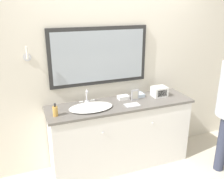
# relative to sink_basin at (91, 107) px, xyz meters

# --- Properties ---
(ground_plane) EXTENTS (14.00, 14.00, 0.00)m
(ground_plane) POSITION_rel_sink_basin_xyz_m (0.40, -0.26, -0.92)
(ground_plane) COLOR beige
(wall_back) EXTENTS (8.00, 0.18, 2.55)m
(wall_back) POSITION_rel_sink_basin_xyz_m (0.40, 0.31, 0.36)
(wall_back) COLOR silver
(wall_back) RESTS_ON ground_plane
(vanity_counter) EXTENTS (1.89, 0.52, 0.91)m
(vanity_counter) POSITION_rel_sink_basin_xyz_m (0.40, 0.02, -0.47)
(vanity_counter) COLOR white
(vanity_counter) RESTS_ON ground_plane
(sink_basin) EXTENTS (0.54, 0.38, 0.18)m
(sink_basin) POSITION_rel_sink_basin_xyz_m (0.00, 0.00, 0.00)
(sink_basin) COLOR white
(sink_basin) RESTS_ON vanity_counter
(soap_bottle) EXTENTS (0.06, 0.06, 0.15)m
(soap_bottle) POSITION_rel_sink_basin_xyz_m (-0.43, -0.06, 0.04)
(soap_bottle) COLOR gold
(soap_bottle) RESTS_ON vanity_counter
(appliance_box) EXTENTS (0.19, 0.16, 0.13)m
(appliance_box) POSITION_rel_sink_basin_xyz_m (0.99, 0.07, 0.05)
(appliance_box) COLOR white
(appliance_box) RESTS_ON vanity_counter
(picture_frame) EXTENTS (0.10, 0.01, 0.15)m
(picture_frame) POSITION_rel_sink_basin_xyz_m (0.61, 0.05, 0.05)
(picture_frame) COLOR #B2B2B7
(picture_frame) RESTS_ON vanity_counter
(hand_towel_near_sink) EXTENTS (0.14, 0.14, 0.04)m
(hand_towel_near_sink) POSITION_rel_sink_basin_xyz_m (0.72, 0.16, 0.00)
(hand_towel_near_sink) COLOR #A8B7C6
(hand_towel_near_sink) RESTS_ON vanity_counter
(hand_towel_far_corner) EXTENTS (0.15, 0.10, 0.05)m
(hand_towel_far_corner) POSITION_rel_sink_basin_xyz_m (0.49, 0.14, 0.00)
(hand_towel_far_corner) COLOR white
(hand_towel_far_corner) RESTS_ON vanity_counter
(metal_tray) EXTENTS (0.19, 0.13, 0.01)m
(metal_tray) POSITION_rel_sink_basin_xyz_m (0.51, -0.10, -0.01)
(metal_tray) COLOR silver
(metal_tray) RESTS_ON vanity_counter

